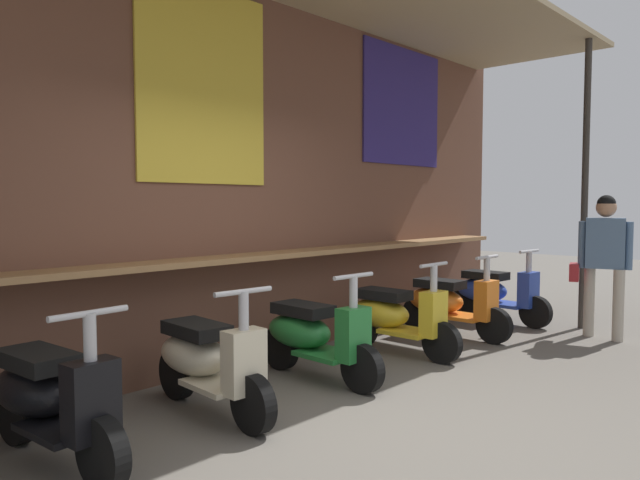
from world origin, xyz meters
The scene contains 9 objects.
ground_plane centered at (0.00, 0.00, 0.00)m, with size 29.25×29.25×0.00m, color #605B54.
market_stall_facade centered at (0.00, 1.90, 1.99)m, with size 10.45×2.16×3.63m.
scooter_black centered at (-1.72, 1.08, 0.39)m, with size 0.49×1.40×0.97m.
scooter_cream centered at (-0.57, 1.08, 0.39)m, with size 0.49×1.40×0.97m.
scooter_green centered at (0.58, 1.08, 0.39)m, with size 0.46×1.40×0.97m.
scooter_yellow centered at (1.78, 1.08, 0.39)m, with size 0.46×1.40×0.97m.
scooter_orange centered at (2.88, 1.08, 0.39)m, with size 0.46×1.40×0.97m.
scooter_blue centered at (4.01, 1.08, 0.39)m, with size 0.48×1.40×0.97m.
shopper_with_handbag centered at (3.95, -0.28, 0.99)m, with size 0.40×0.65×1.64m.
Camera 1 is at (-3.21, -2.48, 1.55)m, focal length 33.66 mm.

